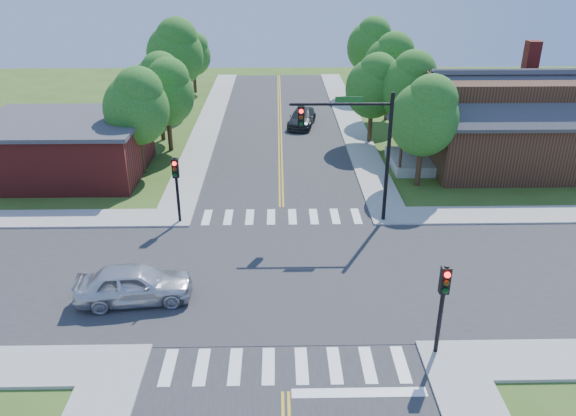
{
  "coord_description": "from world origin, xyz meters",
  "views": [
    {
      "loc": [
        -0.2,
        -22.16,
        13.72
      ],
      "look_at": [
        0.28,
        2.7,
        2.2
      ],
      "focal_mm": 35.0,
      "sensor_mm": 36.0,
      "label": 1
    }
  ],
  "objects_px": {
    "signal_mast_ne": "(357,137)",
    "signal_pole_se": "(443,294)",
    "house_ne": "(505,119)",
    "car_dgrey": "(302,118)",
    "signal_pole_nw": "(176,178)",
    "car_silver": "(134,284)"
  },
  "relations": [
    {
      "from": "signal_pole_nw",
      "to": "signal_pole_se",
      "type": "bearing_deg",
      "value": -45.0
    },
    {
      "from": "signal_pole_se",
      "to": "car_dgrey",
      "type": "xyz_separation_m",
      "value": [
        -3.73,
        29.62,
        -1.96
      ]
    },
    {
      "from": "signal_pole_se",
      "to": "car_dgrey",
      "type": "bearing_deg",
      "value": 97.17
    },
    {
      "from": "signal_pole_nw",
      "to": "signal_mast_ne",
      "type": "bearing_deg",
      "value": 0.07
    },
    {
      "from": "signal_mast_ne",
      "to": "car_dgrey",
      "type": "xyz_separation_m",
      "value": [
        -2.04,
        18.41,
        -4.15
      ]
    },
    {
      "from": "car_silver",
      "to": "house_ne",
      "type": "bearing_deg",
      "value": -59.4
    },
    {
      "from": "car_dgrey",
      "to": "signal_pole_se",
      "type": "bearing_deg",
      "value": -71.7
    },
    {
      "from": "signal_pole_nw",
      "to": "car_silver",
      "type": "distance_m",
      "value": 7.74
    },
    {
      "from": "signal_pole_nw",
      "to": "house_ne",
      "type": "height_order",
      "value": "house_ne"
    },
    {
      "from": "signal_pole_nw",
      "to": "car_silver",
      "type": "height_order",
      "value": "signal_pole_nw"
    },
    {
      "from": "signal_pole_nw",
      "to": "car_dgrey",
      "type": "height_order",
      "value": "signal_pole_nw"
    },
    {
      "from": "signal_pole_se",
      "to": "house_ne",
      "type": "relative_size",
      "value": 0.29
    },
    {
      "from": "signal_mast_ne",
      "to": "signal_pole_nw",
      "type": "height_order",
      "value": "signal_mast_ne"
    },
    {
      "from": "house_ne",
      "to": "signal_pole_nw",
      "type": "bearing_deg",
      "value": -157.31
    },
    {
      "from": "signal_mast_ne",
      "to": "signal_pole_se",
      "type": "relative_size",
      "value": 1.89
    },
    {
      "from": "signal_mast_ne",
      "to": "signal_pole_se",
      "type": "distance_m",
      "value": 11.55
    },
    {
      "from": "car_dgrey",
      "to": "house_ne",
      "type": "bearing_deg",
      "value": -25.29
    },
    {
      "from": "signal_pole_nw",
      "to": "car_dgrey",
      "type": "bearing_deg",
      "value": 67.92
    },
    {
      "from": "house_ne",
      "to": "car_silver",
      "type": "distance_m",
      "value": 26.95
    },
    {
      "from": "house_ne",
      "to": "car_dgrey",
      "type": "relative_size",
      "value": 2.56
    },
    {
      "from": "signal_mast_ne",
      "to": "car_silver",
      "type": "relative_size",
      "value": 1.42
    },
    {
      "from": "signal_mast_ne",
      "to": "car_silver",
      "type": "bearing_deg",
      "value": -143.76
    }
  ]
}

